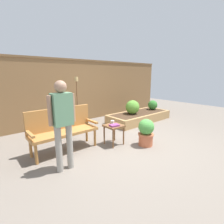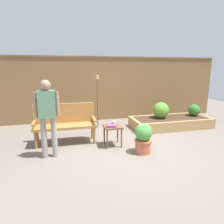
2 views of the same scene
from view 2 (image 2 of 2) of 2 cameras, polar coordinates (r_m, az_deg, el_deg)
name	(u,v)px [view 2 (image 2 of 2)]	position (r m, az deg, el deg)	size (l,w,h in m)	color
ground_plane	(128,147)	(4.57, 4.62, -10.17)	(14.00, 14.00, 0.00)	#70665B
fence_back	(104,88)	(6.76, -2.26, 6.89)	(8.40, 0.14, 2.16)	brown
garden_bench	(65,120)	(4.82, -13.59, -2.42)	(1.44, 0.48, 0.94)	#A87038
side_table	(113,129)	(4.51, 0.20, -5.05)	(0.40, 0.40, 0.48)	brown
cup_on_table	(114,123)	(4.61, 0.59, -3.10)	(0.11, 0.08, 0.08)	silver
book_on_table	(111,126)	(4.40, -0.18, -4.10)	(0.21, 0.16, 0.04)	#7F3875
potted_boxwood	(143,138)	(4.21, 9.12, -7.41)	(0.37, 0.37, 0.64)	#C66642
raised_planter_bed	(170,122)	(6.26, 16.71, -2.90)	(2.40, 1.00, 0.30)	#AD8451
shrub_near_bench	(161,110)	(6.04, 14.11, 0.52)	(0.48, 0.48, 0.48)	brown
shrub_far_corner	(194,110)	(6.67, 22.88, 0.51)	(0.36, 0.36, 0.36)	brown
tiki_torch	(97,91)	(5.88, -4.29, 6.03)	(0.10, 0.10, 1.58)	brown
person_by_bench	(47,112)	(3.99, -18.39, -0.10)	(0.47, 0.20, 1.56)	gray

